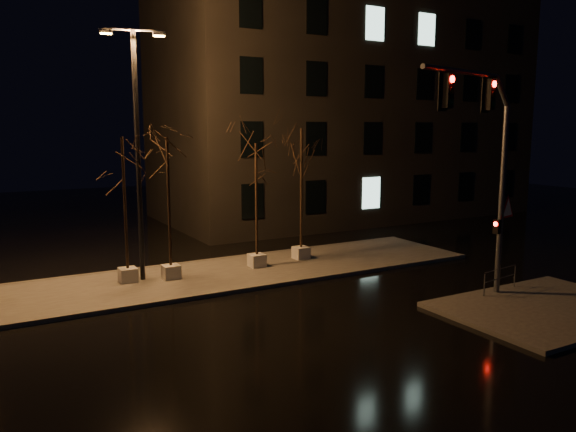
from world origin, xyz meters
TOP-DOWN VIEW (x-y plane):
  - ground at (0.00, 0.00)m, footprint 90.00×90.00m
  - median at (0.00, 6.00)m, footprint 22.00×5.00m
  - sidewalk_corner at (7.50, -3.50)m, footprint 7.00×5.00m
  - building at (14.00, 18.00)m, footprint 25.00×12.00m
  - tree_1 at (-4.05, 6.53)m, footprint 1.80×1.80m
  - tree_2 at (-2.44, 6.16)m, footprint 1.80×1.80m
  - tree_3 at (1.41, 6.24)m, footprint 1.80×1.80m
  - tree_4 at (3.85, 6.60)m, footprint 1.80×1.80m
  - traffic_signal_mast at (6.16, -1.82)m, footprint 6.15×1.65m
  - streetlight_main at (-3.46, 6.58)m, footprint 2.39×0.77m
  - guard_rail_a at (7.53, -1.50)m, footprint 2.00×0.33m

SIDE VIEW (x-z plane):
  - ground at x=0.00m, z-range 0.00..0.00m
  - median at x=0.00m, z-range 0.00..0.15m
  - sidewalk_corner at x=7.50m, z-range 0.00..0.15m
  - guard_rail_a at x=7.53m, z-range 0.28..1.15m
  - tree_3 at x=1.41m, z-range 1.56..7.02m
  - tree_2 at x=-2.44m, z-range 1.64..7.39m
  - tree_1 at x=-4.05m, z-range 1.64..7.41m
  - tree_4 at x=3.85m, z-range 1.72..7.82m
  - traffic_signal_mast at x=6.16m, z-range 1.36..9.08m
  - streetlight_main at x=-3.46m, z-range 0.89..10.48m
  - building at x=14.00m, z-range 0.00..15.00m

